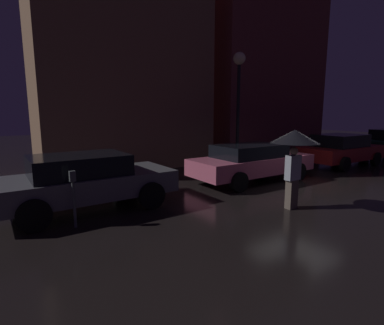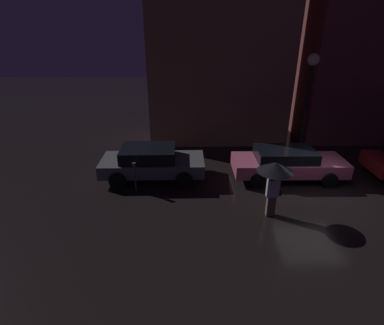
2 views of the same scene
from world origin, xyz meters
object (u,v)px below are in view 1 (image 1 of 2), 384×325
(parked_car_red, at_px, (341,149))
(parking_meter, at_px, (73,193))
(parked_car_pink, at_px, (252,161))
(pedestrian_with_umbrella, at_px, (294,144))
(street_lamp_near, at_px, (239,81))
(parked_car_grey, at_px, (85,180))

(parked_car_red, xyz_separation_m, parking_meter, (-11.86, -1.04, 0.02))
(parked_car_pink, relative_size, pedestrian_with_umbrella, 2.33)
(parked_car_red, xyz_separation_m, street_lamp_near, (-4.30, 2.22, 2.95))
(parked_car_grey, height_order, parked_car_red, parked_car_red)
(parking_meter, bearing_deg, parked_car_red, 5.03)
(parked_car_pink, height_order, parking_meter, parked_car_pink)
(parked_car_pink, relative_size, parking_meter, 3.81)
(pedestrian_with_umbrella, bearing_deg, parked_car_red, 22.39)
(parked_car_grey, xyz_separation_m, pedestrian_with_umbrella, (4.32, -2.87, 0.91))
(pedestrian_with_umbrella, relative_size, street_lamp_near, 0.41)
(parked_car_pink, height_order, parked_car_red, parked_car_red)
(parked_car_pink, xyz_separation_m, street_lamp_near, (1.31, 2.20, 2.99))
(street_lamp_near, bearing_deg, parked_car_grey, -163.13)
(parked_car_grey, xyz_separation_m, street_lamp_near, (7.02, 2.13, 2.95))
(pedestrian_with_umbrella, bearing_deg, parked_car_grey, 147.11)
(parked_car_grey, distance_m, pedestrian_with_umbrella, 5.26)
(parked_car_grey, distance_m, street_lamp_near, 7.91)
(parked_car_pink, height_order, street_lamp_near, street_lamp_near)
(parked_car_red, bearing_deg, street_lamp_near, 154.06)
(parked_car_pink, distance_m, street_lamp_near, 3.94)
(parked_car_red, relative_size, parking_meter, 3.48)
(parked_car_pink, height_order, pedestrian_with_umbrella, pedestrian_with_umbrella)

